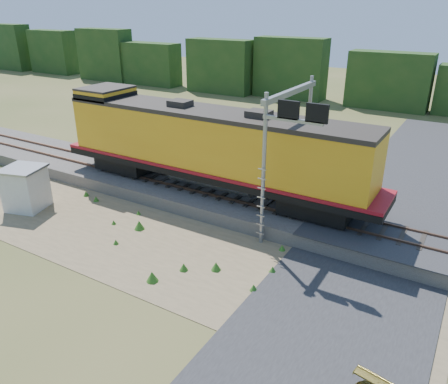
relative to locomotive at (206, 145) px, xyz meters
The scene contains 10 objects.
ground 7.67m from the locomotive, 62.02° to the right, with size 140.00×140.00×0.00m, color #475123.
ballast 4.49m from the locomotive, ahead, with size 70.00×5.00×0.80m, color slate.
rails 4.17m from the locomotive, ahead, with size 70.00×1.54×0.16m.
dirt_shoulder 6.65m from the locomotive, 77.82° to the right, with size 26.00×8.00×0.03m, color #8C7754.
road 11.98m from the locomotive, 27.30° to the right, with size 7.00×66.00×0.86m.
tree_line_north 32.16m from the locomotive, 84.31° to the left, with size 130.00×3.00×6.50m.
weed_clumps 6.90m from the locomotive, 93.04° to the right, with size 15.00×6.20×0.56m, color #32691E, non-canonical shape.
locomotive is the anchor object (origin of this frame).
shed 10.77m from the locomotive, 143.54° to the right, with size 2.68×2.68×2.55m.
signal_gantry 5.91m from the locomotive, ahead, with size 2.99×6.20×7.55m.
Camera 1 is at (10.26, -14.28, 11.11)m, focal length 35.00 mm.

